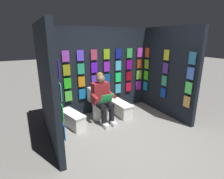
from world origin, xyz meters
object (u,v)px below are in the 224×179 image
object	(u,v)px
person_reading	(102,98)
comic_longbox_far	(73,119)
comic_longbox_near	(120,108)
toilet	(99,105)

from	to	relation	value
person_reading	comic_longbox_far	bearing A→B (deg)	-6.49
comic_longbox_near	person_reading	bearing A→B (deg)	9.13
comic_longbox_near	comic_longbox_far	xyz separation A→B (m)	(1.31, 0.06, 0.00)
toilet	comic_longbox_far	bearing A→B (deg)	10.95
toilet	comic_longbox_near	distance (m)	0.61
toilet	comic_longbox_near	size ratio (longest dim) A/B	0.95
toilet	comic_longbox_near	world-z (taller)	toilet
comic_longbox_far	comic_longbox_near	bearing A→B (deg)	167.79
comic_longbox_near	comic_longbox_far	size ratio (longest dim) A/B	1.01
person_reading	comic_longbox_near	bearing A→B (deg)	-170.46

